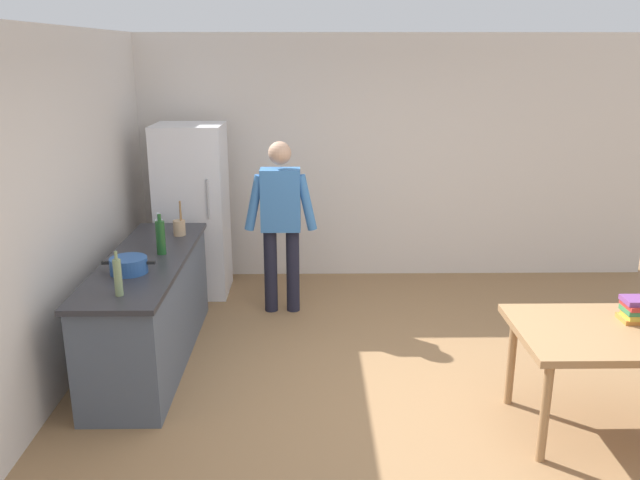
% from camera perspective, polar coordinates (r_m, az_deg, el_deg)
% --- Properties ---
extents(ground_plane, '(14.00, 14.00, 0.00)m').
position_cam_1_polar(ground_plane, '(4.92, 7.21, -14.47)').
color(ground_plane, '#936D47').
extents(wall_back, '(6.40, 0.12, 2.70)m').
position_cam_1_polar(wall_back, '(7.29, 4.40, 7.23)').
color(wall_back, silver).
rests_on(wall_back, ground_plane).
extents(wall_left, '(0.12, 5.60, 2.70)m').
position_cam_1_polar(wall_left, '(4.92, -24.04, 1.31)').
color(wall_left, silver).
rests_on(wall_left, ground_plane).
extents(kitchen_counter, '(0.64, 2.20, 0.90)m').
position_cam_1_polar(kitchen_counter, '(5.55, -14.85, -5.96)').
color(kitchen_counter, '#4C5666').
rests_on(kitchen_counter, ground_plane).
extents(refrigerator, '(0.70, 0.67, 1.80)m').
position_cam_1_polar(refrigerator, '(6.88, -11.21, 2.57)').
color(refrigerator, white).
rests_on(refrigerator, ground_plane).
extents(person, '(0.70, 0.22, 1.70)m').
position_cam_1_polar(person, '(6.22, -3.50, 2.12)').
color(person, '#1E1E2D').
rests_on(person, ground_plane).
extents(dining_table, '(1.40, 0.90, 0.75)m').
position_cam_1_polar(dining_table, '(4.76, 25.15, -8.01)').
color(dining_table, '#9E754C').
rests_on(dining_table, ground_plane).
extents(cooking_pot, '(0.40, 0.28, 0.12)m').
position_cam_1_polar(cooking_pot, '(5.06, -16.61, -2.16)').
color(cooking_pot, '#285193').
rests_on(cooking_pot, kitchen_counter).
extents(utensil_jar, '(0.11, 0.11, 0.32)m').
position_cam_1_polar(utensil_jar, '(5.96, -12.36, 1.14)').
color(utensil_jar, tan).
rests_on(utensil_jar, kitchen_counter).
extents(bottle_wine_green, '(0.08, 0.08, 0.34)m').
position_cam_1_polar(bottle_wine_green, '(5.43, -13.95, 0.25)').
color(bottle_wine_green, '#1E5123').
rests_on(bottle_wine_green, kitchen_counter).
extents(bottle_vinegar_tall, '(0.06, 0.06, 0.32)m').
position_cam_1_polar(bottle_vinegar_tall, '(4.59, -17.49, -3.14)').
color(bottle_vinegar_tall, gray).
rests_on(bottle_vinegar_tall, kitchen_counter).
extents(bottle_water_clear, '(0.07, 0.07, 0.30)m').
position_cam_1_polar(bottle_water_clear, '(5.63, -14.03, 0.62)').
color(bottle_water_clear, silver).
rests_on(bottle_water_clear, kitchen_counter).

